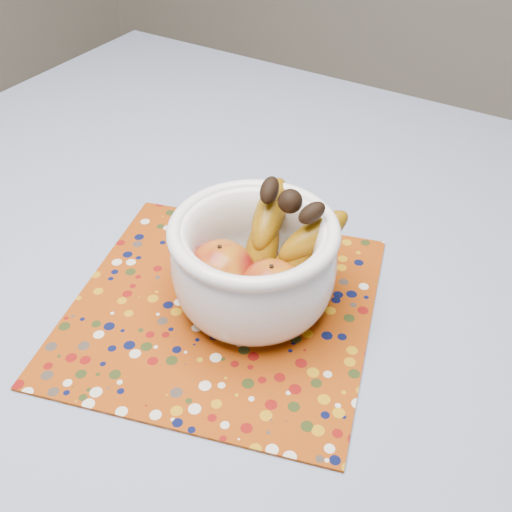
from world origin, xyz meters
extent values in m
cube|color=brown|center=(0.00, 0.00, 0.73)|extent=(1.20, 1.20, 0.04)
cylinder|color=brown|center=(-0.53, 0.53, 0.35)|extent=(0.06, 0.06, 0.71)
cube|color=slate|center=(0.00, 0.00, 0.76)|extent=(1.32, 1.32, 0.01)
cube|color=#893307|center=(0.08, -0.05, 0.76)|extent=(0.46, 0.46, 0.00)
cylinder|color=white|center=(0.11, -0.02, 0.77)|extent=(0.10, 0.10, 0.01)
cylinder|color=white|center=(0.11, -0.02, 0.78)|extent=(0.15, 0.15, 0.01)
torus|color=white|center=(0.11, -0.02, 0.88)|extent=(0.20, 0.20, 0.02)
ellipsoid|color=#6B040D|center=(0.08, -0.05, 0.82)|extent=(0.08, 0.08, 0.07)
ellipsoid|color=#6B040D|center=(0.15, -0.04, 0.82)|extent=(0.08, 0.08, 0.07)
sphere|color=black|center=(0.13, 0.03, 0.90)|extent=(0.03, 0.03, 0.03)
camera|label=1|loc=(0.40, -0.48, 1.30)|focal=42.00mm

